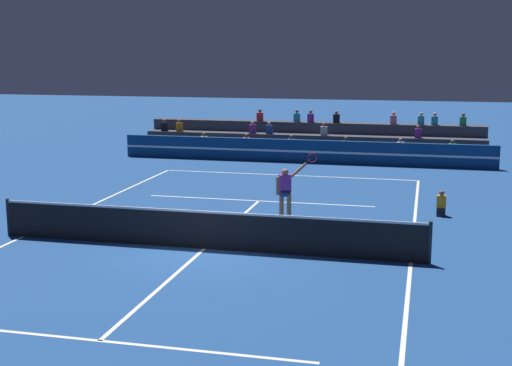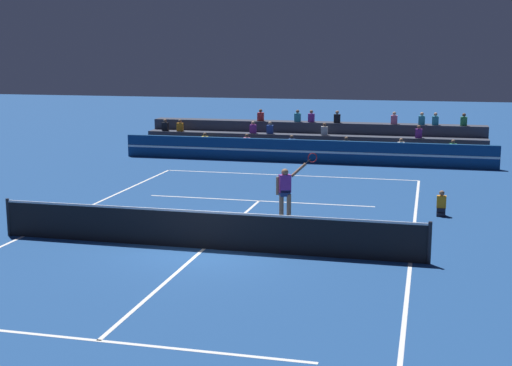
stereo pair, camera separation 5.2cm
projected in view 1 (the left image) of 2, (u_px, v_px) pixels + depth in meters
The scene contains 8 objects.
ground_plane at pixel (204, 249), 19.38m from camera, with size 120.00×120.00×0.00m, color navy.
court_lines at pixel (204, 249), 19.38m from camera, with size 11.10×23.90×0.01m.
tennis_net at pixel (204, 229), 19.28m from camera, with size 12.00×0.10×1.10m.
sponsor_banner_wall at pixel (303, 151), 34.15m from camera, with size 18.00×0.26×1.10m.
bleacher_stand at pixel (311, 142), 36.55m from camera, with size 17.31×2.85×2.28m.
ball_kid_courtside at pixel (441, 206), 23.19m from camera, with size 0.30×0.36×0.84m.
tennis_player at pixel (286, 192), 22.18m from camera, with size 1.23×0.74×2.23m.
tennis_ball at pixel (284, 189), 27.51m from camera, with size 0.07×0.07×0.07m, color #C6DB33.
Camera 1 is at (5.75, -17.87, 5.32)m, focal length 50.00 mm.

